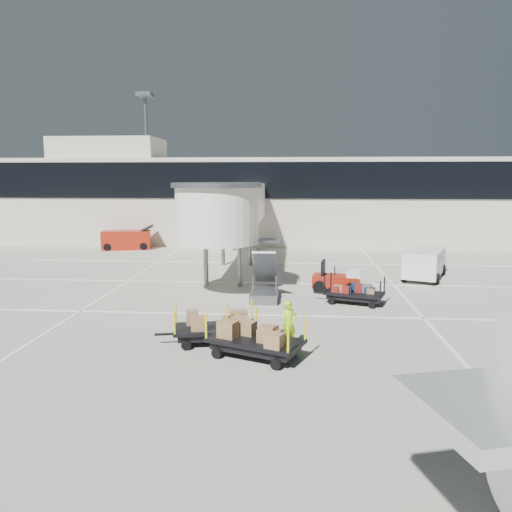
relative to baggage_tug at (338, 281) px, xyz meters
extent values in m
plane|color=#BCB7A8|center=(-2.56, -7.09, -0.63)|extent=(140.00, 140.00, 0.00)
cube|color=white|center=(-2.56, -5.09, -0.62)|extent=(40.00, 0.15, 0.02)
cube|color=white|center=(-2.56, 1.91, -0.62)|extent=(40.00, 0.15, 0.02)
cube|color=white|center=(-2.56, 8.91, -0.62)|extent=(40.00, 0.15, 0.02)
cube|color=white|center=(3.44, 2.91, -0.62)|extent=(0.15, 30.00, 0.02)
cube|color=white|center=(-12.56, 2.91, -0.62)|extent=(0.15, 30.00, 0.02)
cube|color=beige|center=(-2.56, 22.91, 3.37)|extent=(64.00, 12.00, 8.00)
cube|color=black|center=(-2.56, 16.86, 5.37)|extent=(64.00, 0.12, 3.20)
cube|color=beige|center=(-20.56, 20.91, 8.37)|extent=(10.00, 6.00, 2.00)
cylinder|color=slate|center=(-18.56, 26.91, 6.87)|extent=(0.36, 0.36, 15.00)
cube|color=slate|center=(-18.56, 26.91, 14.37)|extent=(1.60, 1.60, 0.40)
cube|color=white|center=(-6.56, 7.91, 3.67)|extent=(3.00, 18.00, 2.80)
cylinder|color=white|center=(-6.56, -1.09, 3.67)|extent=(4.40, 4.40, 3.00)
cylinder|color=slate|center=(-6.56, -1.09, 5.27)|extent=(4.80, 4.80, 0.25)
cylinder|color=slate|center=(-7.56, 0.91, 0.82)|extent=(0.28, 0.28, 2.90)
cylinder|color=slate|center=(-5.56, 0.91, 0.82)|extent=(0.28, 0.28, 2.90)
cylinder|color=slate|center=(-7.56, 7.91, 0.82)|extent=(0.28, 0.28, 2.90)
cylinder|color=slate|center=(-5.56, 7.91, 0.82)|extent=(0.28, 0.28, 2.90)
cylinder|color=slate|center=(-7.56, 14.91, 0.82)|extent=(0.28, 0.28, 2.90)
cylinder|color=slate|center=(-5.56, 14.91, 0.82)|extent=(0.28, 0.28, 2.90)
cube|color=slate|center=(-3.96, -2.09, -0.38)|extent=(1.40, 2.60, 0.50)
cube|color=slate|center=(-3.96, -1.49, 0.97)|extent=(1.20, 2.60, 2.06)
cube|color=slate|center=(-3.96, -0.09, 2.22)|extent=(1.40, 1.20, 0.12)
cube|color=maroon|center=(-0.07, 0.01, -0.03)|extent=(2.76, 1.69, 0.65)
cube|color=white|center=(0.88, -0.17, 0.40)|extent=(0.96, 1.30, 0.38)
cube|color=black|center=(-0.81, 0.15, 0.61)|extent=(0.33, 1.08, 0.97)
cylinder|color=black|center=(-1.05, -0.51, -0.28)|extent=(0.73, 0.39, 0.69)
cylinder|color=black|center=(-0.79, 0.86, -0.28)|extent=(0.73, 0.39, 0.69)
cylinder|color=black|center=(0.64, -0.83, -0.28)|extent=(0.73, 0.39, 0.69)
cylinder|color=black|center=(0.90, 0.54, -0.28)|extent=(0.73, 0.39, 0.69)
cube|color=black|center=(0.61, -2.60, -0.10)|extent=(3.18, 2.27, 0.11)
cube|color=black|center=(0.61, -2.60, -0.27)|extent=(2.84, 1.98, 0.24)
cube|color=black|center=(-1.07, -2.04, -0.24)|extent=(0.66, 0.29, 0.08)
cylinder|color=black|center=(-0.55, -2.89, -0.46)|extent=(0.35, 0.23, 0.33)
cylinder|color=black|center=(-0.14, -1.67, -0.46)|extent=(0.35, 0.23, 0.33)
cylinder|color=black|center=(1.36, -3.53, -0.46)|extent=(0.35, 0.23, 0.33)
cylinder|color=black|center=(1.77, -2.31, -0.46)|extent=(0.35, 0.23, 0.33)
cylinder|color=black|center=(-0.91, -2.78, 0.33)|extent=(0.07, 0.07, 0.86)
cylinder|color=black|center=(-0.50, -1.55, 0.33)|extent=(0.07, 0.07, 0.86)
cylinder|color=black|center=(1.71, -3.65, 0.33)|extent=(0.07, 0.07, 0.86)
cylinder|color=black|center=(2.12, -2.42, 0.33)|extent=(0.07, 0.07, 0.86)
cube|color=maroon|center=(0.91, -2.91, 0.17)|extent=(0.59, 0.48, 0.42)
cube|color=#14213F|center=(0.83, -3.03, 0.10)|extent=(0.49, 0.46, 0.29)
cube|color=#14213F|center=(0.19, -2.23, 0.15)|extent=(0.57, 0.45, 0.38)
cube|color=olive|center=(1.22, -2.87, 0.14)|extent=(0.44, 0.43, 0.36)
cube|color=#525156|center=(0.91, -3.08, 0.14)|extent=(0.51, 0.48, 0.37)
cube|color=#14213F|center=(0.32, -2.71, 0.08)|extent=(0.56, 0.47, 0.24)
cube|color=#14213F|center=(0.33, -2.83, 0.08)|extent=(0.55, 0.42, 0.25)
cube|color=maroon|center=(1.26, -3.05, 0.09)|extent=(0.44, 0.45, 0.26)
cube|color=#525156|center=(0.88, -2.56, 0.15)|extent=(0.57, 0.50, 0.38)
cube|color=olive|center=(0.86, -3.02, 0.14)|extent=(0.43, 0.41, 0.36)
cube|color=maroon|center=(0.93, -2.40, 0.10)|extent=(0.41, 0.34, 0.28)
cube|color=black|center=(-3.78, -10.51, -0.02)|extent=(3.68, 2.81, 0.13)
cube|color=black|center=(-3.78, -10.51, -0.22)|extent=(3.28, 2.45, 0.28)
cube|color=black|center=(-5.65, -9.72, -0.19)|extent=(0.74, 0.38, 0.09)
cylinder|color=black|center=(-5.13, -10.75, -0.44)|extent=(0.40, 0.29, 0.37)
cylinder|color=black|center=(-4.55, -9.38, -0.44)|extent=(0.40, 0.29, 0.37)
cylinder|color=black|center=(-3.00, -11.65, -0.44)|extent=(0.40, 0.29, 0.37)
cylinder|color=black|center=(-2.42, -10.28, -0.44)|extent=(0.40, 0.29, 0.37)
cylinder|color=yellow|center=(-5.53, -10.58, 0.47)|extent=(0.08, 0.08, 0.99)
cylinder|color=yellow|center=(-4.95, -9.21, 0.47)|extent=(0.08, 0.08, 0.99)
cylinder|color=yellow|center=(-2.61, -11.81, 0.47)|extent=(0.08, 0.08, 0.99)
cylinder|color=yellow|center=(-2.03, -10.45, 0.47)|extent=(0.08, 0.08, 0.99)
cube|color=#967348|center=(-3.74, -10.80, 0.30)|extent=(0.60, 0.59, 0.50)
cube|color=#967348|center=(-4.06, -10.26, 0.24)|extent=(0.56, 0.53, 0.39)
cube|color=#967348|center=(-4.59, -10.58, 0.34)|extent=(0.79, 0.71, 0.58)
cube|color=#967348|center=(-2.62, -10.49, 0.28)|extent=(0.84, 0.79, 0.48)
cube|color=#967348|center=(-2.97, -10.68, 0.28)|extent=(0.80, 0.77, 0.48)
cube|color=#967348|center=(-4.30, -10.24, 0.27)|extent=(0.62, 0.59, 0.46)
cube|color=#967348|center=(-3.94, -10.52, 0.35)|extent=(0.82, 0.70, 0.60)
cube|color=#967348|center=(-4.69, -10.01, 0.26)|extent=(0.58, 0.57, 0.43)
cube|color=#967348|center=(-2.61, -10.45, 0.28)|extent=(0.70, 0.71, 0.48)
cube|color=black|center=(-5.45, -9.09, -0.05)|extent=(3.40, 2.17, 0.13)
cube|color=black|center=(-5.45, -9.09, -0.24)|extent=(3.04, 1.88, 0.26)
cube|color=black|center=(-7.34, -9.49, -0.21)|extent=(0.74, 0.23, 0.08)
cylinder|color=black|center=(-6.38, -10.01, -0.45)|extent=(0.38, 0.22, 0.36)
cylinder|color=black|center=(-6.67, -8.62, -0.45)|extent=(0.38, 0.22, 0.36)
cylinder|color=black|center=(-4.23, -9.57, -0.45)|extent=(0.38, 0.22, 0.36)
cylinder|color=black|center=(-4.51, -8.18, -0.45)|extent=(0.38, 0.22, 0.36)
cylinder|color=yellow|center=(-6.78, -10.09, 0.42)|extent=(0.07, 0.07, 0.94)
cylinder|color=yellow|center=(-7.07, -8.71, 0.42)|extent=(0.07, 0.07, 0.94)
cylinder|color=yellow|center=(-3.82, -9.48, 0.42)|extent=(0.07, 0.07, 0.94)
cylinder|color=yellow|center=(-4.11, -8.10, 0.42)|extent=(0.07, 0.07, 0.94)
cube|color=#967348|center=(-5.25, -9.35, 0.27)|extent=(0.65, 0.63, 0.52)
cube|color=#967348|center=(-4.87, -9.01, 0.20)|extent=(0.56, 0.51, 0.38)
cube|color=#967348|center=(-5.36, -9.42, 0.25)|extent=(0.63, 0.58, 0.47)
cube|color=#967348|center=(-4.67, -9.32, 0.29)|extent=(0.58, 0.51, 0.56)
cube|color=#967348|center=(-4.49, -9.06, 0.28)|extent=(0.76, 0.60, 0.54)
imported|color=#A0E518|center=(-2.61, -9.43, 0.28)|extent=(0.79, 0.72, 1.81)
cube|color=white|center=(5.75, 4.12, 0.43)|extent=(3.64, 5.21, 1.56)
cube|color=white|center=(6.57, 6.12, 0.13)|extent=(1.93, 1.22, 0.91)
cube|color=black|center=(5.82, 4.31, 0.83)|extent=(2.98, 3.54, 0.62)
cylinder|color=black|center=(4.25, 2.99, -0.28)|extent=(0.48, 0.72, 0.68)
cylinder|color=black|center=(6.02, 2.27, -0.28)|extent=(0.48, 0.72, 0.68)
cylinder|color=black|center=(5.47, 5.97, -0.28)|extent=(0.48, 0.72, 0.68)
cylinder|color=black|center=(7.24, 5.25, -0.28)|extent=(0.48, 0.72, 0.68)
cube|color=maroon|center=(-17.17, 15.08, 0.19)|extent=(4.42, 2.63, 1.63)
cube|color=black|center=(-15.37, 15.50, 1.23)|extent=(1.36, 1.72, 0.58)
cylinder|color=black|center=(-18.48, 14.00, -0.30)|extent=(0.70, 0.41, 0.65)
cylinder|color=black|center=(-18.83, 15.48, -0.30)|extent=(0.70, 0.41, 0.65)
cylinder|color=black|center=(-15.51, 14.69, -0.30)|extent=(0.70, 0.41, 0.65)
cylinder|color=black|center=(-15.86, 16.17, -0.30)|extent=(0.70, 0.41, 0.65)
camera|label=1|loc=(-2.46, -27.41, 5.74)|focal=35.00mm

